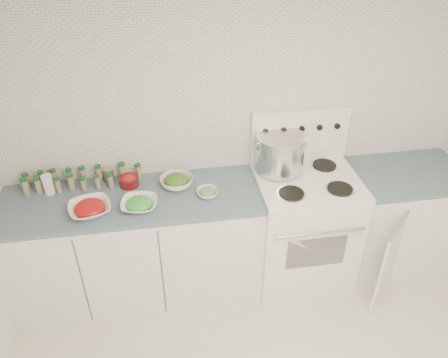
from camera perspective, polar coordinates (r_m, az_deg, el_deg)
room_walls at (r=1.89m, az=10.35°, el=-5.27°), size 3.54×3.04×2.52m
counter_left at (r=3.44m, az=-11.26°, el=-8.53°), size 1.85×0.62×0.90m
stove at (r=3.55m, az=10.17°, el=-5.79°), size 0.76×0.70×1.36m
counter_right at (r=3.90m, az=21.67°, el=-4.77°), size 0.89×0.91×0.90m
stock_pot at (r=3.28m, az=7.33°, el=3.64°), size 0.39×0.36×0.28m
bowl_tomato at (r=3.07m, az=-17.13°, el=-3.68°), size 0.34×0.34×0.09m
bowl_snowpea at (r=3.03m, az=-11.02°, el=-3.22°), size 0.27×0.27×0.08m
bowl_broccoli at (r=3.21m, az=-6.22°, el=-0.29°), size 0.32×0.32×0.10m
bowl_zucchini at (r=3.10m, az=-2.16°, el=-1.76°), size 0.18×0.18×0.06m
bowl_pepper at (r=3.27m, az=-12.29°, el=-0.20°), size 0.14×0.14×0.09m
salt_canister at (r=3.34m, az=-21.98°, el=-0.66°), size 0.08×0.08×0.15m
tin_can at (r=3.36m, az=-14.82°, el=0.56°), size 0.09×0.09×0.10m
spice_cluster at (r=3.36m, az=-19.04°, el=0.00°), size 0.85×0.16×0.14m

